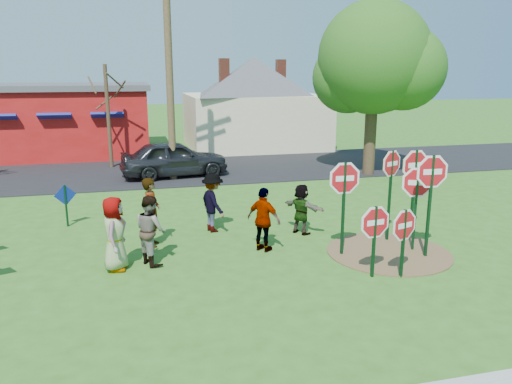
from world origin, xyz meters
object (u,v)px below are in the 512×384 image
stop_sign_b (391,172)px  stop_sign_d (415,171)px  stop_sign_c (431,183)px  person_a (114,234)px  utility_pole (169,57)px  leafy_tree (377,64)px  person_b (152,212)px  stop_sign_a (375,227)px  suv (174,158)px

stop_sign_b → stop_sign_d: stop_sign_b is taller
stop_sign_c → stop_sign_d: 1.93m
stop_sign_b → person_a: stop_sign_b is taller
utility_pole → person_a: bearing=-102.4°
leafy_tree → utility_pole: bearing=173.1°
stop_sign_b → utility_pole: (-5.13, 9.54, 3.23)m
person_b → leafy_tree: 13.07m
stop_sign_a → stop_sign_d: stop_sign_d is taller
person_a → leafy_tree: size_ratio=0.24×
stop_sign_b → leafy_tree: size_ratio=0.35×
stop_sign_c → utility_pole: 12.63m
person_b → utility_pole: 9.46m
stop_sign_a → stop_sign_b: stop_sign_b is taller
stop_sign_b → suv: size_ratio=0.57×
suv → person_b: bearing=164.4°
person_b → leafy_tree: (10.10, 7.28, 3.97)m
stop_sign_d → leafy_tree: bearing=65.0°
person_b → stop_sign_c: bearing=-102.8°
stop_sign_d → suv: stop_sign_d is taller
person_a → stop_sign_c: bearing=-87.0°
stop_sign_a → utility_pole: utility_pole is taller
person_a → person_b: (0.93, 1.52, 0.04)m
stop_sign_b → stop_sign_c: size_ratio=0.96×
stop_sign_c → person_b: size_ratio=1.48×
person_a → utility_pole: (2.18, 9.88, 4.28)m
stop_sign_b → stop_sign_d: (0.99, 0.43, -0.10)m
stop_sign_b → suv: 11.29m
utility_pole → person_b: bearing=-98.5°
utility_pole → suv: bearing=78.2°
leafy_tree → person_a: bearing=-141.4°
stop_sign_c → suv: size_ratio=0.60×
suv → utility_pole: 4.38m
stop_sign_a → stop_sign_b: (1.56, 2.21, 0.75)m
stop_sign_a → stop_sign_d: (2.55, 2.64, 0.65)m
stop_sign_d → person_b: 7.46m
stop_sign_a → person_b: size_ratio=0.97×
stop_sign_d → person_a: stop_sign_d is taller
stop_sign_b → leafy_tree: 9.71m
stop_sign_a → leafy_tree: 12.47m
person_a → stop_sign_b: bearing=-76.6°
suv → leafy_tree: (8.75, -1.60, 4.08)m
stop_sign_a → person_a: size_ratio=1.02×
stop_sign_d → person_a: (-8.29, -0.77, -0.95)m
stop_sign_d → leafy_tree: (2.74, 8.03, 3.06)m
suv → utility_pole: utility_pole is taller
stop_sign_a → suv: 12.75m
stop_sign_d → leafy_tree: 9.02m
person_b → stop_sign_d: bearing=-87.7°
stop_sign_b → leafy_tree: bearing=42.2°
person_b → utility_pole: utility_pole is taller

